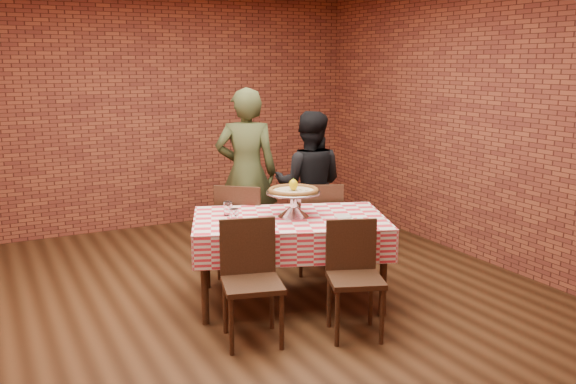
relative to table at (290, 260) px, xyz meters
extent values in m
plane|color=black|center=(-0.43, 0.03, -0.38)|extent=(6.00, 6.00, 0.00)
plane|color=maroon|center=(-0.43, 3.03, 1.08)|extent=(5.50, 0.00, 5.50)
cube|color=#3D2417|center=(0.00, 0.00, 0.00)|extent=(1.85, 1.47, 0.75)
cylinder|color=beige|center=(0.05, 0.02, 0.60)|extent=(0.59, 0.59, 0.03)
ellipsoid|color=yellow|center=(0.05, 0.02, 0.66)|extent=(0.10, 0.10, 0.10)
cylinder|color=white|center=(-0.49, 0.04, 0.44)|extent=(0.10, 0.10, 0.12)
cylinder|color=white|center=(-0.44, 0.31, 0.44)|extent=(0.10, 0.10, 0.12)
cylinder|color=white|center=(0.41, -0.20, 0.39)|extent=(0.19, 0.19, 0.01)
cube|color=white|center=(0.52, -0.41, 0.39)|extent=(0.06, 0.05, 0.00)
cube|color=white|center=(0.51, -0.31, 0.39)|extent=(0.06, 0.05, 0.00)
cube|color=silver|center=(0.18, 0.23, 0.45)|extent=(0.11, 0.10, 0.13)
imported|color=#3D4525|center=(0.21, 1.39, 0.52)|extent=(0.78, 0.66, 1.80)
imported|color=black|center=(0.80, 1.07, 0.40)|extent=(0.96, 0.91, 1.56)
camera|label=1|loc=(-2.32, -4.43, 1.68)|focal=37.77mm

